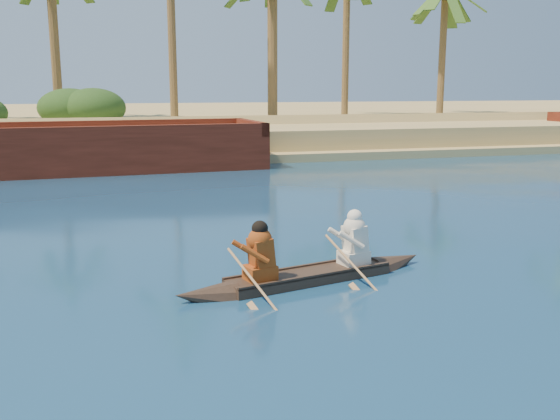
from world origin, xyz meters
name	(u,v)px	position (x,y,z in m)	size (l,w,h in m)	color
sandy_embankment	(65,123)	(0.00, 46.89, 0.53)	(150.00, 51.00, 1.50)	tan
palm_grove	(44,0)	(0.00, 35.00, 8.00)	(110.00, 14.00, 16.00)	#336022
shrub_cluster	(48,126)	(0.00, 31.50, 1.20)	(100.00, 6.00, 2.40)	#223E16
canoe	(309,267)	(6.09, 5.88, 0.26)	(4.83, 1.75, 1.33)	#39281F
barge_mid	(98,151)	(2.58, 22.00, 0.76)	(13.17, 4.97, 2.16)	maroon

